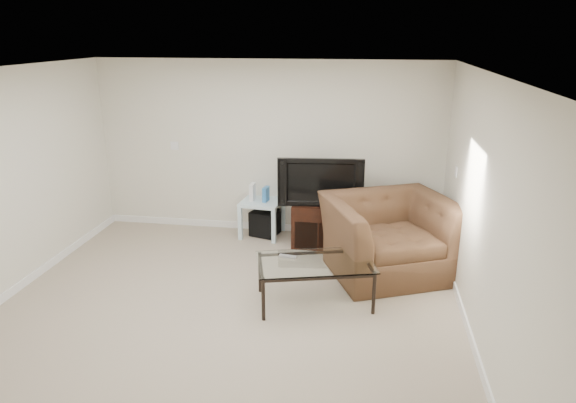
% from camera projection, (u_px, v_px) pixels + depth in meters
% --- Properties ---
extents(floor, '(5.00, 5.00, 0.00)m').
position_uv_depth(floor, '(224.00, 315.00, 5.42)').
color(floor, tan).
rests_on(floor, ground).
extents(ceiling, '(5.00, 5.00, 0.00)m').
position_uv_depth(ceiling, '(213.00, 72.00, 4.64)').
color(ceiling, white).
rests_on(ceiling, ground).
extents(wall_back, '(5.00, 0.02, 2.50)m').
position_uv_depth(wall_back, '(268.00, 149.00, 7.38)').
color(wall_back, silver).
rests_on(wall_back, ground).
extents(wall_right, '(0.02, 5.00, 2.50)m').
position_uv_depth(wall_right, '(484.00, 217.00, 4.66)').
color(wall_right, silver).
rests_on(wall_right, ground).
extents(plate_back, '(0.12, 0.02, 0.12)m').
position_uv_depth(plate_back, '(175.00, 146.00, 7.57)').
color(plate_back, white).
rests_on(plate_back, wall_back).
extents(plate_right_switch, '(0.02, 0.09, 0.13)m').
position_uv_depth(plate_right_switch, '(456.00, 172.00, 6.16)').
color(plate_right_switch, white).
rests_on(plate_right_switch, wall_right).
extents(plate_right_outlet, '(0.02, 0.08, 0.12)m').
position_uv_depth(plate_right_outlet, '(452.00, 254.00, 6.18)').
color(plate_right_outlet, white).
rests_on(plate_right_outlet, wall_right).
extents(tv_stand, '(0.74, 0.52, 0.62)m').
position_uv_depth(tv_stand, '(320.00, 224.00, 7.13)').
color(tv_stand, black).
rests_on(tv_stand, floor).
extents(dvd_player, '(0.41, 0.29, 0.06)m').
position_uv_depth(dvd_player, '(320.00, 211.00, 7.03)').
color(dvd_player, black).
rests_on(dvd_player, tv_stand).
extents(television, '(1.08, 0.31, 0.66)m').
position_uv_depth(television, '(321.00, 180.00, 6.90)').
color(television, black).
rests_on(television, tv_stand).
extents(side_table, '(0.62, 0.62, 0.54)m').
position_uv_depth(side_table, '(262.00, 218.00, 7.49)').
color(side_table, '#A2B5C6').
rests_on(side_table, floor).
extents(subwoofer, '(0.44, 0.44, 0.36)m').
position_uv_depth(subwoofer, '(265.00, 222.00, 7.52)').
color(subwoofer, black).
rests_on(subwoofer, floor).
extents(game_console, '(0.06, 0.18, 0.25)m').
position_uv_depth(game_console, '(253.00, 192.00, 7.38)').
color(game_console, white).
rests_on(game_console, side_table).
extents(game_case, '(0.08, 0.16, 0.21)m').
position_uv_depth(game_case, '(266.00, 194.00, 7.33)').
color(game_case, '#337FCC').
rests_on(game_case, side_table).
extents(recliner, '(1.71, 1.44, 1.27)m').
position_uv_depth(recliner, '(389.00, 224.00, 6.22)').
color(recliner, brown).
rests_on(recliner, floor).
extents(coffee_table, '(1.39, 1.01, 0.49)m').
position_uv_depth(coffee_table, '(315.00, 282.00, 5.61)').
color(coffee_table, black).
rests_on(coffee_table, floor).
extents(remote, '(0.20, 0.08, 0.02)m').
position_uv_depth(remote, '(288.00, 256.00, 5.63)').
color(remote, '#B2B2B7').
rests_on(remote, coffee_table).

